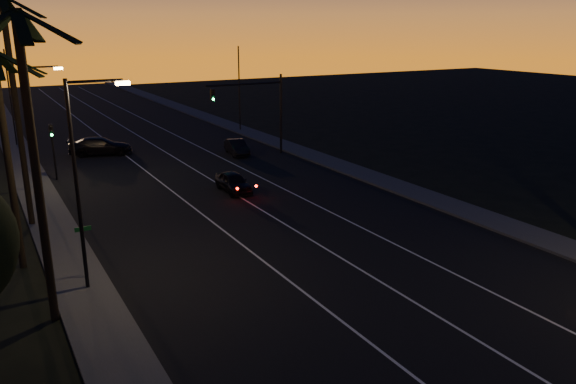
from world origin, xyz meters
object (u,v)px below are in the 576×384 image
lead_car (233,182)px  right_car (237,147)px  cross_car (100,146)px  signal_mast (257,101)px

lead_car → right_car: size_ratio=1.07×
lead_car → cross_car: bearing=108.5°
signal_mast → cross_car: bearing=149.0°
cross_car → lead_car: bearing=-71.5°
lead_car → right_car: (5.07, 10.61, -0.01)m
lead_car → cross_car: 17.30m
signal_mast → cross_car: size_ratio=1.23×
right_car → lead_car: bearing=-115.5°
right_car → cross_car: bearing=151.3°
lead_car → cross_car: size_ratio=0.76×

